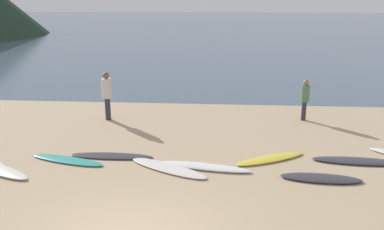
{
  "coord_description": "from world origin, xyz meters",
  "views": [
    {
      "loc": [
        1.75,
        -6.26,
        4.53
      ],
      "look_at": [
        0.79,
        6.84,
        0.6
      ],
      "focal_mm": 37.36,
      "sensor_mm": 36.0,
      "label": 1
    }
  ],
  "objects": [
    {
      "name": "surfboard_2",
      "position": [
        -2.57,
        4.0,
        0.04
      ],
      "size": [
        2.38,
        1.08,
        0.07
      ],
      "primitive_type": "ellipsoid",
      "rotation": [
        0.0,
        0.0,
        -0.27
      ],
      "color": "teal",
      "rests_on": "ground"
    },
    {
      "name": "person_0",
      "position": [
        4.91,
        8.49,
        0.92
      ],
      "size": [
        0.32,
        0.32,
        1.56
      ],
      "rotation": [
        0.0,
        0.0,
        6.0
      ],
      "color": "#2D2D38",
      "rests_on": "ground"
    },
    {
      "name": "surfboard_6",
      "position": [
        3.22,
        4.51,
        0.04
      ],
      "size": [
        2.22,
        1.5,
        0.08
      ],
      "primitive_type": "ellipsoid",
      "rotation": [
        0.0,
        0.0,
        0.49
      ],
      "color": "yellow",
      "rests_on": "ground"
    },
    {
      "name": "surfboard_4",
      "position": [
        0.37,
        3.66,
        0.04
      ],
      "size": [
        2.42,
        1.67,
        0.08
      ],
      "primitive_type": "ellipsoid",
      "rotation": [
        0.0,
        0.0,
        -0.5
      ],
      "color": "silver",
      "rests_on": "ground"
    },
    {
      "name": "ocean_water",
      "position": [
        0.0,
        60.57,
        0.0
      ],
      "size": [
        140.0,
        100.0,
        0.01
      ],
      "primitive_type": "cube",
      "color": "#475B6B",
      "rests_on": "ground"
    },
    {
      "name": "ground_plane",
      "position": [
        0.0,
        10.0,
        -0.1
      ],
      "size": [
        120.0,
        120.0,
        0.2
      ],
      "primitive_type": "cube",
      "color": "tan",
      "rests_on": "ground"
    },
    {
      "name": "surfboard_3",
      "position": [
        -1.39,
        4.39,
        0.03
      ],
      "size": [
        2.46,
        0.54,
        0.07
      ],
      "primitive_type": "ellipsoid",
      "rotation": [
        0.0,
        0.0,
        -0.01
      ],
      "color": "#333338",
      "rests_on": "ground"
    },
    {
      "name": "surfboard_8",
      "position": [
        5.66,
        4.51,
        0.04
      ],
      "size": [
        2.52,
        0.73,
        0.08
      ],
      "primitive_type": "ellipsoid",
      "rotation": [
        0.0,
        0.0,
        -0.07
      ],
      "color": "#333338",
      "rests_on": "ground"
    },
    {
      "name": "surfboard_5",
      "position": [
        1.38,
        3.79,
        0.05
      ],
      "size": [
        2.58,
        0.91,
        0.09
      ],
      "primitive_type": "ellipsoid",
      "rotation": [
        0.0,
        0.0,
        -0.19
      ],
      "color": "white",
      "rests_on": "ground"
    },
    {
      "name": "surfboard_7",
      "position": [
        4.37,
        3.3,
        0.04
      ],
      "size": [
        2.09,
        0.74,
        0.09
      ],
      "primitive_type": "ellipsoid",
      "rotation": [
        0.0,
        0.0,
        -0.08
      ],
      "color": "#333338",
      "rests_on": "ground"
    },
    {
      "name": "person_1",
      "position": [
        -2.49,
        8.01,
        1.08
      ],
      "size": [
        0.37,
        0.37,
        1.83
      ],
      "rotation": [
        0.0,
        0.0,
        0.21
      ],
      "color": "#2D2D38",
      "rests_on": "ground"
    }
  ]
}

